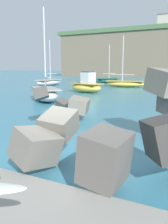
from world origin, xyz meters
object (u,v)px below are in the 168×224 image
Objects in this scene: boat_mid_right at (125,83)px; boat_near_centre at (86,86)px; station_building_central at (168,23)px; boat_near_right at (107,80)px; boat_far_right at (49,82)px; boat_far_left at (45,94)px; mooring_buoy_inner at (118,82)px.

boat_near_centre is at bearing -99.15° from boat_mid_right.
boat_near_right is at bearing -95.41° from station_building_central.
boat_far_right is at bearing -114.88° from boat_near_right.
boat_mid_right is 1.16× the size of station_building_central.
boat_far_left is 16.69× the size of mooring_buoy_inner.
boat_far_left reaches higher than boat_near_right.
mooring_buoy_inner is (-4.25, 8.86, -0.28)m from boat_mid_right.
boat_mid_right reaches higher than boat_near_centre.
boat_far_right is 55.93m from station_building_central.
mooring_buoy_inner is (-2.89, 26.28, -0.39)m from boat_far_left.
boat_near_right is 1.01× the size of boat_far_right.
boat_near_centre is at bearing -34.12° from boat_far_right.
boat_near_right is at bearing 65.12° from boat_far_right.
station_building_central is (-0.73, 59.41, 16.13)m from boat_near_centre.
boat_near_centre is at bearing -75.58° from boat_near_right.
boat_far_right is 15.69× the size of mooring_buoy_inner.
boat_mid_right reaches higher than boat_far_right.
boat_mid_right is at bearing -87.42° from station_building_central.
mooring_buoy_inner is at bearing 58.25° from boat_far_right.
boat_far_left is (0.16, -7.97, -0.13)m from boat_near_centre.
boat_far_left is at bearing -83.73° from mooring_buoy_inner.
boat_near_right reaches higher than boat_near_centre.
boat_near_centre is 7.97m from boat_far_left.
boat_near_centre is at bearing -89.30° from station_building_central.
boat_far_right is at bearing -121.75° from mooring_buoy_inner.
boat_mid_right reaches higher than boat_near_right.
station_building_central is (-2.25, 49.95, 16.37)m from boat_mid_right.
mooring_buoy_inner is at bearing 98.47° from boat_near_centre.
boat_near_centre is 0.66× the size of boat_far_right.
boat_near_centre is 0.63× the size of boat_mid_right.
mooring_buoy_inner is at bearing 7.58° from boat_near_right.
boat_near_right is 1.95m from mooring_buoy_inner.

